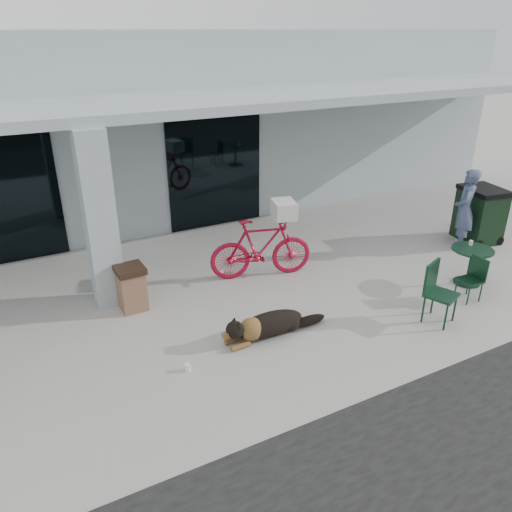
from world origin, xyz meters
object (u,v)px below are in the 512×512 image
dog (270,323)px  trash_receptacle (132,288)px  bicycle (261,248)px  cafe_chair_far_a (442,294)px  cafe_table_far (470,266)px  person (465,210)px  wheeled_bin (480,214)px  cafe_chair_far_b (470,280)px

dog → trash_receptacle: trash_receptacle is taller
bicycle → cafe_chair_far_a: bearing=-132.6°
cafe_table_far → trash_receptacle: size_ratio=0.94×
cafe_table_far → trash_receptacle: 6.37m
person → wheeled_bin: person is taller
cafe_table_far → cafe_chair_far_b: (-0.53, -0.46, 0.05)m
wheeled_bin → trash_receptacle: bearing=-174.6°
dog → cafe_chair_far_b: (3.76, -0.68, 0.18)m
bicycle → trash_receptacle: size_ratio=2.46×
bicycle → cafe_chair_far_b: 3.89m
bicycle → cafe_chair_far_b: size_ratio=2.47×
cafe_chair_far_b → person: (1.74, 1.76, 0.50)m
trash_receptacle → cafe_table_far: bearing=-19.1°
cafe_table_far → dog: bearing=177.1°
dog → cafe_chair_far_b: size_ratio=1.67×
dog → wheeled_bin: bearing=7.8°
bicycle → wheeled_bin: bearing=-82.4°
dog → cafe_table_far: size_ratio=1.77×
cafe_table_far → person: 1.86m
cafe_table_far → wheeled_bin: (1.94, 1.45, 0.27)m
cafe_chair_far_a → person: bearing=15.1°
bicycle → trash_receptacle: bicycle is taller
cafe_chair_far_a → person: (2.78, 2.05, 0.38)m
dog → cafe_chair_far_a: size_ratio=1.31×
bicycle → person: (4.62, -0.85, 0.30)m
bicycle → dog: size_ratio=1.48×
bicycle → cafe_chair_far_b: bicycle is taller
bicycle → cafe_chair_far_a: bicycle is taller
wheeled_bin → dog: bearing=-158.9°
cafe_chair_far_b → trash_receptacle: size_ratio=1.00×
bicycle → trash_receptacle: (-2.60, -0.07, -0.20)m
bicycle → cafe_chair_far_a: size_ratio=1.93×
bicycle → cafe_table_far: 4.04m
trash_receptacle → cafe_chair_far_a: bearing=-32.5°
dog → cafe_table_far: cafe_table_far is taller
bicycle → wheeled_bin: size_ratio=1.61×
trash_receptacle → wheeled_bin: bearing=-4.5°
person → wheeled_bin: size_ratio=1.44×
cafe_chair_far_a → wheeled_bin: 4.15m
cafe_table_far → wheeled_bin: size_ratio=0.62×
cafe_chair_far_a → trash_receptacle: size_ratio=1.28×
cafe_chair_far_a → cafe_chair_far_b: cafe_chair_far_a is taller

